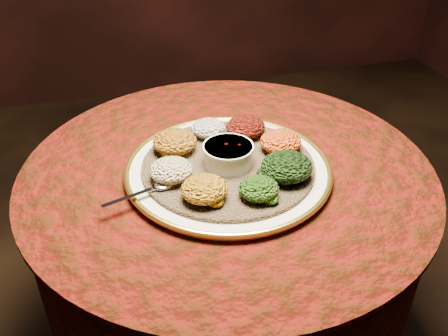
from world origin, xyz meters
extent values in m
cylinder|color=black|center=(0.00, 0.00, 0.34)|extent=(0.12, 0.12, 0.68)
cylinder|color=black|center=(0.00, 0.00, 0.70)|extent=(0.80, 0.80, 0.04)
cylinder|color=#4C0C06|center=(0.00, 0.00, 0.56)|extent=(0.93, 0.93, 0.34)
cylinder|color=#4C0C06|center=(0.00, 0.00, 0.73)|extent=(0.96, 0.96, 0.01)
cylinder|color=silver|center=(-0.01, -0.03, 0.74)|extent=(0.54, 0.54, 0.02)
torus|color=gold|center=(-0.01, -0.03, 0.75)|extent=(0.47, 0.47, 0.01)
cylinder|color=olive|center=(-0.01, -0.03, 0.76)|extent=(0.48, 0.48, 0.01)
cylinder|color=silver|center=(-0.01, -0.03, 0.79)|extent=(0.11, 0.11, 0.05)
cylinder|color=silver|center=(-0.01, -0.03, 0.81)|extent=(0.11, 0.11, 0.01)
cylinder|color=#5B1104|center=(-0.01, -0.03, 0.80)|extent=(0.09, 0.09, 0.01)
ellipsoid|color=silver|center=(-0.16, -0.08, 0.77)|extent=(0.05, 0.03, 0.01)
cube|color=silver|center=(-0.23, -0.10, 0.77)|extent=(0.13, 0.05, 0.00)
ellipsoid|color=beige|center=(-0.02, 0.11, 0.78)|extent=(0.08, 0.08, 0.04)
ellipsoid|color=black|center=(0.07, 0.08, 0.79)|extent=(0.10, 0.09, 0.05)
ellipsoid|color=#B6600F|center=(0.13, -0.01, 0.79)|extent=(0.10, 0.09, 0.05)
ellipsoid|color=black|center=(0.10, -0.11, 0.79)|extent=(0.11, 0.11, 0.05)
ellipsoid|color=#973509|center=(0.02, -0.16, 0.78)|extent=(0.08, 0.08, 0.04)
ellipsoid|color=#BF7E10|center=(-0.09, -0.14, 0.79)|extent=(0.10, 0.09, 0.05)
ellipsoid|color=maroon|center=(-0.14, -0.05, 0.78)|extent=(0.09, 0.09, 0.04)
ellipsoid|color=#A56C13|center=(-0.11, 0.06, 0.79)|extent=(0.10, 0.10, 0.05)
camera|label=1|loc=(-0.27, -0.92, 1.39)|focal=40.00mm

